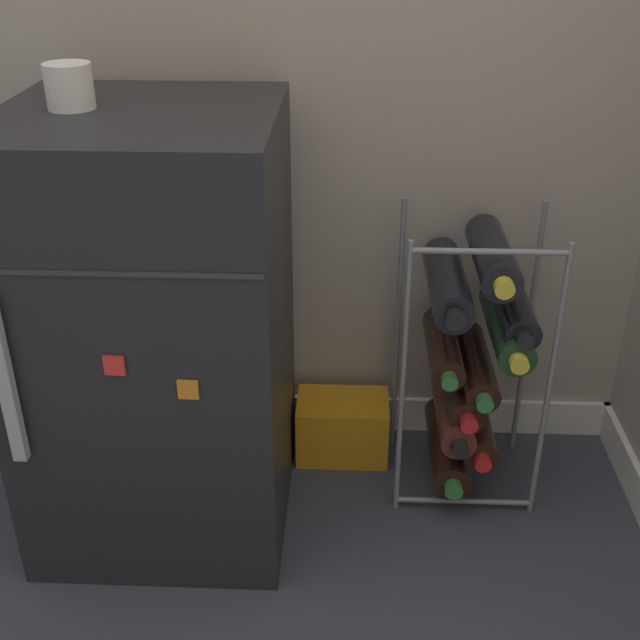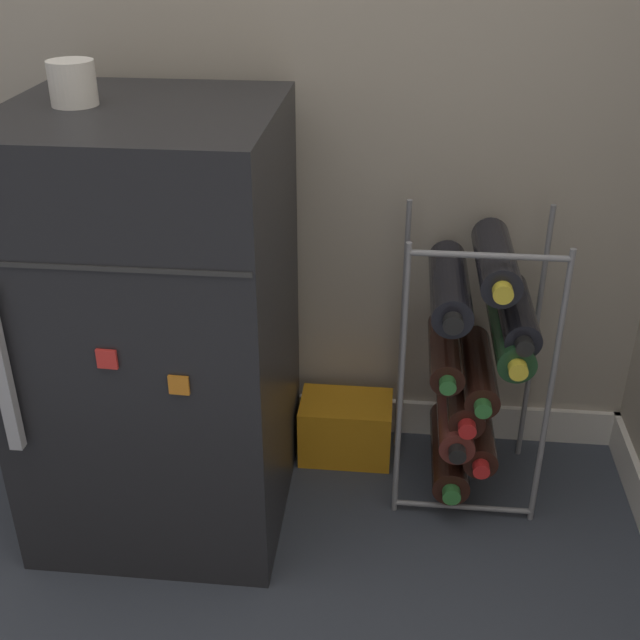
% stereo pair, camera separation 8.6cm
% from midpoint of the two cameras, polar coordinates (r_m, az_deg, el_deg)
% --- Properties ---
extents(ground_plane, '(14.00, 14.00, 0.00)m').
position_cam_midpoint_polar(ground_plane, '(1.70, -5.29, -17.37)').
color(ground_plane, '#333842').
extents(mini_fridge, '(0.50, 0.53, 0.88)m').
position_cam_midpoint_polar(mini_fridge, '(1.64, -9.91, -0.49)').
color(mini_fridge, black).
rests_on(mini_fridge, ground_plane).
extents(wine_rack, '(0.31, 0.33, 0.64)m').
position_cam_midpoint_polar(wine_rack, '(1.76, 12.17, -2.92)').
color(wine_rack, slate).
rests_on(wine_rack, ground_plane).
extents(soda_box, '(0.22, 0.14, 0.15)m').
position_cam_midpoint_polar(soda_box, '(1.95, 3.13, -7.67)').
color(soda_box, orange).
rests_on(soda_box, ground_plane).
extents(fridge_top_cup, '(0.08, 0.08, 0.08)m').
position_cam_midpoint_polar(fridge_top_cup, '(1.52, -15.58, 15.92)').
color(fridge_top_cup, silver).
rests_on(fridge_top_cup, mini_fridge).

